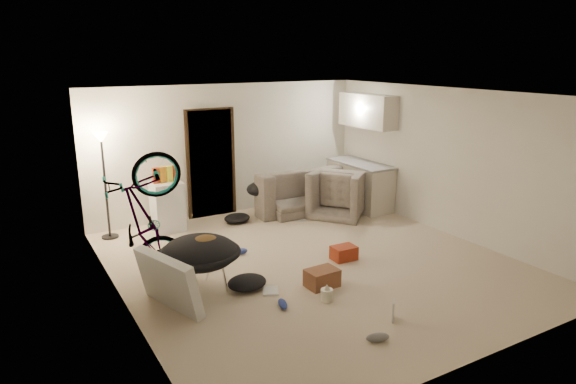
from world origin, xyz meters
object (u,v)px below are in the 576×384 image
mini_fridge (167,206)px  drink_case_b (344,253)px  drink_case_a (322,278)px  floor_lamp (103,163)px  armchair (341,197)px  bicycle (147,248)px  tv_box (168,282)px  kitchen_counter (360,186)px  saucer_chair (200,260)px  juicer (327,294)px  sofa (302,193)px

mini_fridge → drink_case_b: (1.89, -2.69, -0.33)m
drink_case_a → drink_case_b: bearing=34.8°
floor_lamp → armchair: size_ratio=1.79×
bicycle → mini_fridge: bearing=-16.5°
floor_lamp → tv_box: floor_lamp is taller
kitchen_counter → saucer_chair: size_ratio=1.41×
armchair → saucer_chair: size_ratio=0.95×
mini_fridge → drink_case_a: (1.07, -3.31, -0.31)m
floor_lamp → juicer: floor_lamp is taller
floor_lamp → saucer_chair: (0.61, -2.73, -0.86)m
saucer_chair → armchair: bearing=27.5°
kitchen_counter → saucer_chair: bearing=-153.7°
kitchen_counter → saucer_chair: (-4.22, -2.08, 0.01)m
floor_lamp → sofa: 3.87m
sofa → armchair: 0.81m
tv_box → juicer: (1.78, -0.80, -0.26)m
mini_fridge → juicer: 3.81m
sofa → saucer_chair: size_ratio=2.04×
bicycle → drink_case_b: (2.78, -0.72, -0.38)m
sofa → mini_fridge: 2.75m
mini_fridge → drink_case_b: mini_fridge is taller
saucer_chair → kitchen_counter: bearing=26.3°
floor_lamp → sofa: floor_lamp is taller
drink_case_a → juicer: bearing=-118.0°
sofa → tv_box: tv_box is taller
mini_fridge → drink_case_b: size_ratio=2.41×
armchair → bicycle: size_ratio=0.54×
saucer_chair → tv_box: 0.57m
armchair → drink_case_b: armchair is taller
floor_lamp → bicycle: (0.10, -2.07, -0.82)m
saucer_chair → drink_case_b: (2.27, -0.06, -0.34)m
kitchen_counter → tv_box: 5.28m
tv_box → drink_case_a: bearing=-29.8°
floor_lamp → juicer: size_ratio=8.02×
tv_box → sofa: bearing=19.8°
juicer → bicycle: bearing=136.2°
mini_fridge → drink_case_a: 3.49m
floor_lamp → drink_case_a: size_ratio=4.26×
drink_case_a → drink_case_b: 1.02m
saucer_chair → juicer: (1.28, -1.05, -0.36)m
drink_case_a → tv_box: bearing=165.4°
kitchen_counter → drink_case_a: size_ratio=3.53×
saucer_chair → drink_case_a: (1.46, -0.68, -0.33)m
sofa → armchair: bearing=127.8°
kitchen_counter → floor_lamp: bearing=172.3°
sofa → drink_case_a: size_ratio=5.11×
armchair → juicer: 3.76m
tv_box → mini_fridge: bearing=55.2°
bicycle → juicer: bearing=-126.0°
drink_case_b → drink_case_a: bearing=-140.9°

